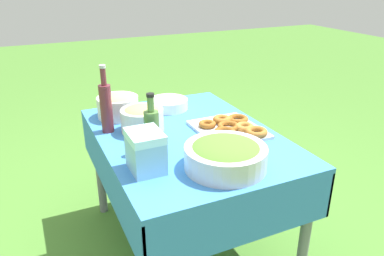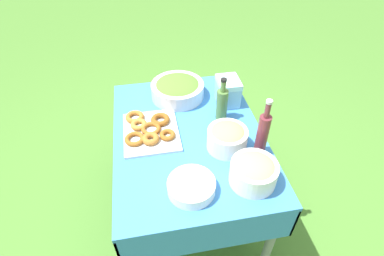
% 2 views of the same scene
% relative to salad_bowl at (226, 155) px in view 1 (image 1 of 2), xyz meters
% --- Properties ---
extents(ground_plane, '(14.00, 14.00, 0.00)m').
position_rel_salad_bowl_xyz_m(ground_plane, '(0.38, 0.01, -0.75)').
color(ground_plane, '#477A2D').
extents(picnic_table, '(1.16, 0.85, 0.69)m').
position_rel_salad_bowl_xyz_m(picnic_table, '(0.38, 0.01, -0.16)').
color(picnic_table, '#387AC6').
rests_on(picnic_table, ground_plane).
extents(salad_bowl, '(0.34, 0.34, 0.12)m').
position_rel_salad_bowl_xyz_m(salad_bowl, '(0.00, 0.00, 0.00)').
color(salad_bowl, silver).
rests_on(salad_bowl, picnic_table).
extents(pasta_bowl, '(0.23, 0.23, 0.14)m').
position_rel_salad_bowl_xyz_m(pasta_bowl, '(0.77, 0.25, 0.01)').
color(pasta_bowl, white).
rests_on(pasta_bowl, picnic_table).
extents(donut_platter, '(0.39, 0.32, 0.05)m').
position_rel_salad_bowl_xyz_m(donut_platter, '(0.32, -0.21, -0.04)').
color(donut_platter, silver).
rests_on(donut_platter, picnic_table).
extents(plate_stack, '(0.23, 0.23, 0.06)m').
position_rel_salad_bowl_xyz_m(plate_stack, '(0.77, -0.05, -0.03)').
color(plate_stack, white).
rests_on(plate_stack, picnic_table).
extents(olive_oil_bottle, '(0.07, 0.07, 0.28)m').
position_rel_salad_bowl_xyz_m(olive_oil_bottle, '(0.27, 0.23, 0.05)').
color(olive_oil_bottle, '#4C7238').
rests_on(olive_oil_bottle, picnic_table).
extents(wine_bottle, '(0.06, 0.06, 0.35)m').
position_rel_salad_bowl_xyz_m(wine_bottle, '(0.59, 0.36, 0.08)').
color(wine_bottle, maroon).
rests_on(wine_bottle, picnic_table).
extents(bread_bowl, '(0.22, 0.22, 0.14)m').
position_rel_salad_bowl_xyz_m(bread_bowl, '(0.52, 0.19, 0.01)').
color(bread_bowl, silver).
rests_on(bread_bowl, picnic_table).
extents(cooler_box, '(0.17, 0.13, 0.17)m').
position_rel_salad_bowl_xyz_m(cooler_box, '(0.12, 0.30, 0.02)').
color(cooler_box, '#8CC6E5').
rests_on(cooler_box, picnic_table).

